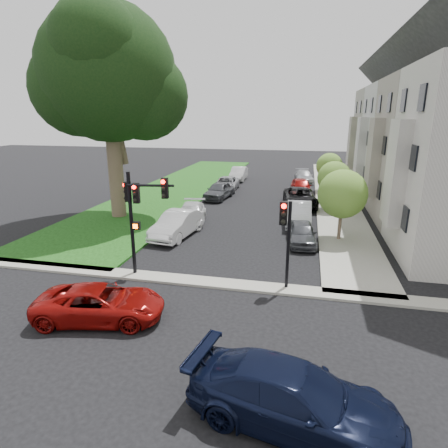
% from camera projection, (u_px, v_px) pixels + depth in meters
% --- Properties ---
extents(ground, '(140.00, 140.00, 0.00)m').
position_uv_depth(ground, '(198.00, 304.00, 15.31)').
color(ground, black).
rests_on(ground, ground).
extents(grass_strip, '(8.00, 44.00, 0.12)m').
position_uv_depth(grass_strip, '(180.00, 187.00, 39.65)').
color(grass_strip, black).
rests_on(grass_strip, ground).
extents(sidewalk_right, '(3.50, 44.00, 0.12)m').
position_uv_depth(sidewalk_right, '(334.00, 194.00, 36.38)').
color(sidewalk_right, '#A6A49C').
rests_on(sidewalk_right, ground).
extents(sidewalk_cross, '(60.00, 1.00, 0.12)m').
position_uv_depth(sidewalk_cross, '(210.00, 282.00, 17.17)').
color(sidewalk_cross, '#A6A49C').
rests_on(sidewalk_cross, ground).
extents(house_b, '(7.70, 7.55, 15.97)m').
position_uv_depth(house_b, '(437.00, 123.00, 25.30)').
color(house_b, gray).
rests_on(house_b, ground).
extents(house_c, '(7.70, 7.55, 15.97)m').
position_uv_depth(house_c, '(409.00, 121.00, 32.32)').
color(house_c, '#B3AFAC').
rests_on(house_c, ground).
extents(house_d, '(7.70, 7.55, 15.97)m').
position_uv_depth(house_d, '(392.00, 120.00, 39.35)').
color(house_d, gray).
rests_on(house_d, ground).
extents(eucalyptus, '(10.48, 9.51, 14.84)m').
position_uv_depth(eucalyptus, '(107.00, 74.00, 25.50)').
color(eucalyptus, brown).
rests_on(eucalyptus, ground).
extents(small_tree_a, '(2.93, 2.93, 4.39)m').
position_uv_depth(small_tree_a, '(342.00, 194.00, 22.25)').
color(small_tree_a, brown).
rests_on(small_tree_a, ground).
extents(small_tree_b, '(2.65, 2.65, 3.97)m').
position_uv_depth(small_tree_b, '(334.00, 178.00, 29.53)').
color(small_tree_b, brown).
rests_on(small_tree_b, ground).
extents(small_tree_c, '(2.56, 2.56, 3.85)m').
position_uv_depth(small_tree_c, '(329.00, 166.00, 36.99)').
color(small_tree_c, brown).
rests_on(small_tree_c, ground).
extents(traffic_signal_main, '(2.45, 0.64, 5.00)m').
position_uv_depth(traffic_signal_main, '(139.00, 206.00, 17.14)').
color(traffic_signal_main, black).
rests_on(traffic_signal_main, ground).
extents(traffic_signal_secondary, '(0.50, 0.41, 4.01)m').
position_uv_depth(traffic_signal_secondary, '(286.00, 229.00, 15.89)').
color(traffic_signal_secondary, black).
rests_on(traffic_signal_secondary, ground).
extents(car_cross_near, '(5.10, 3.11, 1.32)m').
position_uv_depth(car_cross_near, '(100.00, 303.00, 14.03)').
color(car_cross_near, maroon).
rests_on(car_cross_near, ground).
extents(car_cross_far, '(5.69, 3.17, 1.56)m').
position_uv_depth(car_cross_far, '(293.00, 397.00, 9.21)').
color(car_cross_far, black).
rests_on(car_cross_far, ground).
extents(car_parked_0, '(1.94, 4.05, 1.34)m').
position_uv_depth(car_parked_0, '(302.00, 233.00, 22.33)').
color(car_parked_0, '#3F4247').
rests_on(car_parked_0, ground).
extents(car_parked_1, '(1.76, 4.82, 1.58)m').
position_uv_depth(car_parked_1, '(299.00, 214.00, 26.11)').
color(car_parked_1, '#999BA0').
rests_on(car_parked_1, ground).
extents(car_parked_2, '(3.22, 5.81, 1.54)m').
position_uv_depth(car_parked_2, '(300.00, 197.00, 31.41)').
color(car_parked_2, black).
rests_on(car_parked_2, ground).
extents(car_parked_3, '(2.34, 4.69, 1.54)m').
position_uv_depth(car_parked_3, '(301.00, 186.00, 36.20)').
color(car_parked_3, maroon).
rests_on(car_parked_3, ground).
extents(car_parked_4, '(2.42, 4.83, 1.35)m').
position_uv_depth(car_parked_4, '(304.00, 176.00, 42.66)').
color(car_parked_4, '#999BA0').
rests_on(car_parked_4, ground).
extents(car_parked_5, '(2.32, 5.07, 1.61)m').
position_uv_depth(car_parked_5, '(177.00, 224.00, 23.59)').
color(car_parked_5, silver).
rests_on(car_parked_5, ground).
extents(car_parked_6, '(2.71, 4.97, 1.36)m').
position_uv_depth(car_parked_6, '(191.00, 214.00, 26.61)').
color(car_parked_6, silver).
rests_on(car_parked_6, ground).
extents(car_parked_7, '(2.35, 4.70, 1.54)m').
position_uv_depth(car_parked_7, '(219.00, 191.00, 34.25)').
color(car_parked_7, '#3F4247').
rests_on(car_parked_7, ground).
extents(car_parked_8, '(2.50, 5.03, 1.37)m').
position_uv_depth(car_parked_8, '(226.00, 184.00, 38.04)').
color(car_parked_8, '#999BA0').
rests_on(car_parked_8, ground).
extents(car_parked_9, '(1.73, 4.67, 1.53)m').
position_uv_depth(car_parked_9, '(239.00, 174.00, 44.04)').
color(car_parked_9, silver).
rests_on(car_parked_9, ground).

